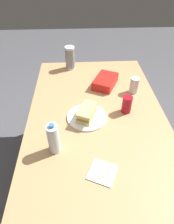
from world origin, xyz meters
name	(u,v)px	position (x,y,z in m)	size (l,w,h in m)	color
ground_plane	(94,173)	(0.00, 0.00, 0.00)	(8.00, 8.00, 0.00)	#4C4C51
dining_table	(96,123)	(0.00, 0.00, 0.67)	(1.48, 0.92, 0.77)	tan
paper_plate	(87,117)	(0.05, -0.07, 0.77)	(0.26, 0.26, 0.01)	white
sandwich	(87,112)	(0.05, -0.07, 0.82)	(0.20, 0.15, 0.08)	#DBB26B
soda_can_red	(127,105)	(0.00, 0.20, 0.83)	(0.07, 0.07, 0.12)	maroon
chip_bag	(105,81)	(-0.33, 0.10, 0.80)	(0.23, 0.15, 0.07)	red
water_bottle_tall	(54,139)	(0.31, -0.26, 0.86)	(0.07, 0.07, 0.20)	silver
plastic_cup_stack	(70,58)	(-0.63, -0.18, 0.87)	(0.08, 0.08, 0.20)	silver
soda_can_silver	(134,85)	(-0.23, 0.30, 0.83)	(0.07, 0.07, 0.12)	silver
paper_napkin	(102,172)	(0.47, -0.01, 0.77)	(0.13, 0.13, 0.01)	white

